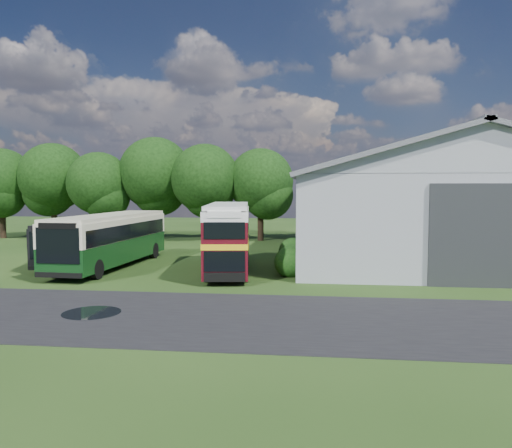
# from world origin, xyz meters

# --- Properties ---
(ground) EXTENTS (120.00, 120.00, 0.00)m
(ground) POSITION_xyz_m (0.00, 0.00, 0.00)
(ground) COLOR #1A3310
(ground) RESTS_ON ground
(asphalt_road) EXTENTS (60.00, 8.00, 0.02)m
(asphalt_road) POSITION_xyz_m (3.00, -3.00, 0.00)
(asphalt_road) COLOR black
(asphalt_road) RESTS_ON ground
(puddle) EXTENTS (2.20, 2.20, 0.01)m
(puddle) POSITION_xyz_m (-1.50, -3.00, 0.00)
(puddle) COLOR black
(puddle) RESTS_ON ground
(storage_shed) EXTENTS (18.80, 24.80, 8.15)m
(storage_shed) POSITION_xyz_m (15.00, 15.98, 4.17)
(storage_shed) COLOR gray
(storage_shed) RESTS_ON ground
(tree_far_left) EXTENTS (6.12, 6.12, 8.64)m
(tree_far_left) POSITION_xyz_m (-23.00, 24.00, 5.56)
(tree_far_left) COLOR black
(tree_far_left) RESTS_ON ground
(tree_left_a) EXTENTS (6.46, 6.46, 9.12)m
(tree_left_a) POSITION_xyz_m (-18.00, 24.50, 5.87)
(tree_left_a) COLOR black
(tree_left_a) RESTS_ON ground
(tree_left_b) EXTENTS (5.78, 5.78, 8.16)m
(tree_left_b) POSITION_xyz_m (-13.00, 23.50, 5.25)
(tree_left_b) COLOR black
(tree_left_b) RESTS_ON ground
(tree_mid) EXTENTS (6.80, 6.80, 9.60)m
(tree_mid) POSITION_xyz_m (-8.00, 24.80, 6.18)
(tree_mid) COLOR black
(tree_mid) RESTS_ON ground
(tree_right_a) EXTENTS (6.26, 6.26, 8.83)m
(tree_right_a) POSITION_xyz_m (-3.00, 23.80, 5.69)
(tree_right_a) COLOR black
(tree_right_a) RESTS_ON ground
(tree_right_b) EXTENTS (5.98, 5.98, 8.45)m
(tree_right_b) POSITION_xyz_m (2.00, 24.60, 5.44)
(tree_right_b) COLOR black
(tree_right_b) RESTS_ON ground
(shrub_front) EXTENTS (1.70, 1.70, 1.70)m
(shrub_front) POSITION_xyz_m (5.60, 6.00, 0.00)
(shrub_front) COLOR #194714
(shrub_front) RESTS_ON ground
(shrub_mid) EXTENTS (1.60, 1.60, 1.60)m
(shrub_mid) POSITION_xyz_m (5.60, 8.00, 0.00)
(shrub_mid) COLOR #194714
(shrub_mid) RESTS_ON ground
(shrub_back) EXTENTS (1.80, 1.80, 1.80)m
(shrub_back) POSITION_xyz_m (5.60, 10.00, 0.00)
(shrub_back) COLOR #194714
(shrub_back) RESTS_ON ground
(bus_green_single) EXTENTS (3.24, 11.71, 3.20)m
(bus_green_single) POSITION_xyz_m (-5.37, 8.03, 1.70)
(bus_green_single) COLOR black
(bus_green_single) RESTS_ON ground
(bus_maroon_double) EXTENTS (3.45, 9.28, 3.89)m
(bus_maroon_double) POSITION_xyz_m (2.06, 7.00, 1.94)
(bus_maroon_double) COLOR black
(bus_maroon_double) RESTS_ON ground
(bus_dark_single) EXTENTS (4.44, 10.15, 2.73)m
(bus_dark_single) POSITION_xyz_m (-8.69, 9.61, 1.45)
(bus_dark_single) COLOR black
(bus_dark_single) RESTS_ON ground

